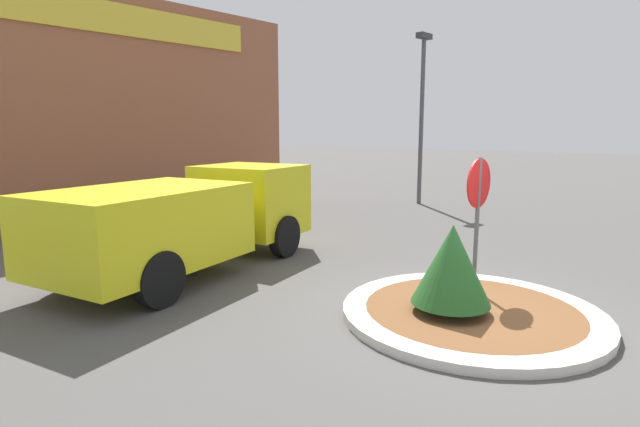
{
  "coord_description": "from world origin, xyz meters",
  "views": [
    {
      "loc": [
        -6.89,
        -3.19,
        2.82
      ],
      "look_at": [
        -0.27,
        2.87,
        1.31
      ],
      "focal_mm": 28.0,
      "sensor_mm": 36.0,
      "label": 1
    }
  ],
  "objects": [
    {
      "name": "utility_truck",
      "position": [
        -1.43,
        5.36,
        1.12
      ],
      "size": [
        6.34,
        3.62,
        2.0
      ],
      "rotation": [
        0.0,
        0.0,
        0.24
      ],
      "color": "gold",
      "rests_on": "ground_plane"
    },
    {
      "name": "ground_plane",
      "position": [
        0.0,
        0.0,
        0.0
      ],
      "size": [
        120.0,
        120.0,
        0.0
      ],
      "primitive_type": "plane",
      "color": "#514F4C"
    },
    {
      "name": "storefront_building",
      "position": [
        0.56,
        14.59,
        3.42
      ],
      "size": [
        12.54,
        6.07,
        6.84
      ],
      "color": "#93563D",
      "rests_on": "ground_plane"
    },
    {
      "name": "stop_sign",
      "position": [
        0.88,
        0.39,
        1.67
      ],
      "size": [
        0.82,
        0.07,
        2.38
      ],
      "color": "#4C4C51",
      "rests_on": "ground_plane"
    },
    {
      "name": "light_pole",
      "position": [
        9.81,
        6.92,
        3.71
      ],
      "size": [
        0.7,
        0.3,
        6.32
      ],
      "color": "#4C4C51",
      "rests_on": "ground_plane"
    },
    {
      "name": "traffic_island",
      "position": [
        0.0,
        0.0,
        0.07
      ],
      "size": [
        3.91,
        3.91,
        0.14
      ],
      "color": "beige",
      "rests_on": "ground_plane"
    },
    {
      "name": "island_shrub",
      "position": [
        -0.35,
        0.18,
        0.87
      ],
      "size": [
        1.17,
        1.17,
        1.33
      ],
      "color": "brown",
      "rests_on": "traffic_island"
    }
  ]
}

